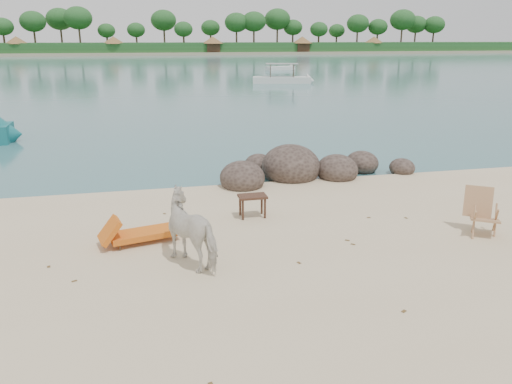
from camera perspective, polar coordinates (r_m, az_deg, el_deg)
water at (r=98.27m, az=-11.60°, el=14.37°), size 400.00×400.00×0.00m
far_shore at (r=178.22m, az=-12.34°, el=15.43°), size 420.00×90.00×1.40m
far_scenery at (r=144.87m, az=-12.20°, el=16.37°), size 420.00×18.00×9.50m
boulders at (r=15.85m, az=5.01°, el=2.64°), size 6.47×3.11×1.37m
cow at (r=9.66m, az=-6.96°, el=-4.33°), size 1.51×1.79×1.39m
side_table at (r=12.14m, az=-0.41°, el=-1.77°), size 0.68×0.44×0.55m
lounge_chair at (r=10.96m, az=-12.65°, el=-4.38°), size 1.88×1.02×0.54m
deck_chair at (r=12.09m, az=24.79°, el=-2.32°), size 0.94×0.96×1.02m
boat_mid at (r=50.44m, az=2.99°, el=14.11°), size 6.53×2.86×3.10m
boat_far at (r=71.98m, az=2.80°, el=14.02°), size 5.11×3.05×0.59m
dead_leaves at (r=10.26m, az=1.08°, el=-7.04°), size 8.15×6.76×0.00m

